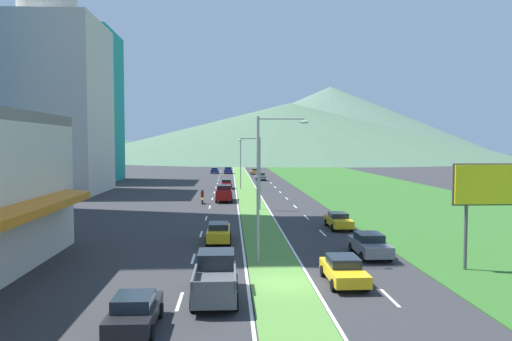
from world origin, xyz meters
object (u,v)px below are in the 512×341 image
at_px(street_lamp_near, 264,179).
at_px(motorcycle_rider, 202,198).
at_px(car_8, 338,220).
at_px(car_9, 370,245).
at_px(street_lamp_mid, 257,168).
at_px(car_1, 219,232).
at_px(billboard_roadside, 497,190).
at_px(car_7, 215,170).
at_px(car_3, 261,176).
at_px(car_5, 344,270).
at_px(car_2, 226,184).
at_px(car_6, 228,170).
at_px(pickup_truck_0, 224,194).
at_px(car_0, 134,312).
at_px(street_lamp_far, 243,159).
at_px(pickup_truck_1, 216,278).
at_px(car_4, 255,171).

distance_m(street_lamp_near, motorcycle_rider, 31.71).
distance_m(car_8, car_9, 10.75).
xyz_separation_m(street_lamp_mid, car_1, (-3.95, -17.97, -4.00)).
relative_size(billboard_roadside, car_7, 1.58).
distance_m(car_3, car_5, 74.14).
bearing_deg(car_8, car_5, -11.72).
distance_m(car_2, car_9, 50.58).
xyz_separation_m(car_1, car_6, (0.40, 86.01, 0.04)).
relative_size(car_7, pickup_truck_0, 0.75).
height_order(car_3, pickup_truck_0, pickup_truck_0).
bearing_deg(street_lamp_near, car_0, -119.53).
height_order(street_lamp_far, car_5, street_lamp_far).
relative_size(billboard_roadside, car_9, 1.38).
bearing_deg(car_6, street_lamp_far, -176.58).
xyz_separation_m(car_1, car_7, (-3.04, 86.66, -0.03)).
height_order(street_lamp_mid, car_9, street_lamp_mid).
relative_size(car_2, car_5, 0.96).
height_order(car_0, car_7, car_0).
relative_size(car_1, car_3, 1.02).
bearing_deg(car_0, car_6, -1.88).
xyz_separation_m(car_0, pickup_truck_0, (3.10, 44.12, 0.24)).
bearing_deg(car_9, pickup_truck_0, -162.44).
bearing_deg(car_2, car_1, 179.64).
relative_size(street_lamp_near, pickup_truck_1, 1.71).
bearing_deg(street_lamp_near, street_lamp_mid, 87.77).
relative_size(car_1, pickup_truck_1, 0.87).
bearing_deg(car_0, car_7, 0.02).
relative_size(street_lamp_mid, car_4, 2.01).
height_order(street_lamp_far, car_1, street_lamp_far).
bearing_deg(street_lamp_far, car_5, -85.77).
xyz_separation_m(street_lamp_near, car_9, (7.21, 1.66, -4.55)).
distance_m(car_1, car_9, 11.44).
relative_size(car_4, pickup_truck_1, 0.76).
bearing_deg(motorcycle_rider, car_9, -156.38).
bearing_deg(car_4, car_1, -4.78).
relative_size(car_5, pickup_truck_1, 0.84).
bearing_deg(street_lamp_far, car_4, 84.35).
distance_m(billboard_roadside, car_0, 21.66).
distance_m(car_0, car_3, 80.84).
height_order(car_5, car_6, car_6).
bearing_deg(car_7, street_lamp_near, -176.32).
bearing_deg(car_7, car_6, -100.62).
relative_size(street_lamp_far, pickup_truck_0, 1.57).
relative_size(car_0, motorcycle_rider, 2.03).
bearing_deg(car_4, motorcycle_rider, -9.23).
distance_m(street_lamp_mid, motorcycle_rider, 9.76).
bearing_deg(street_lamp_mid, car_9, -74.94).
relative_size(billboard_roadside, car_3, 1.39).
bearing_deg(car_7, pickup_truck_0, -177.00).
height_order(street_lamp_mid, car_6, street_lamp_mid).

